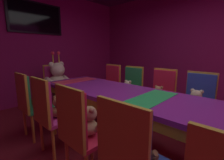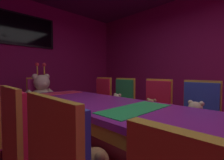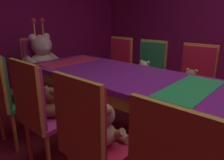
# 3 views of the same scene
# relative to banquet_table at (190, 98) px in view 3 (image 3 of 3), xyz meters

# --- Properties ---
(wall_back) EXTENTS (5.20, 0.12, 2.80)m
(wall_back) POSITION_rel_banquet_table_xyz_m (0.00, 3.20, 0.74)
(wall_back) COLOR #8C1959
(wall_back) RESTS_ON ground_plane
(banquet_table) EXTENTS (0.90, 3.71, 0.75)m
(banquet_table) POSITION_rel_banquet_table_xyz_m (0.00, 0.00, 0.00)
(banquet_table) COLOR purple
(banquet_table) RESTS_ON ground_plane
(chair_left_3) EXTENTS (0.42, 0.41, 0.98)m
(chair_left_3) POSITION_rel_banquet_table_xyz_m (-0.85, 0.29, -0.06)
(chair_left_3) COLOR red
(chair_left_3) RESTS_ON ground_plane
(teddy_left_3) EXTENTS (0.25, 0.32, 0.30)m
(teddy_left_3) POSITION_rel_banquet_table_xyz_m (-0.71, 0.29, -0.07)
(teddy_left_3) COLOR tan
(teddy_left_3) RESTS_ON chair_left_3
(chair_left_4) EXTENTS (0.42, 0.41, 0.98)m
(chair_left_4) POSITION_rel_banquet_table_xyz_m (-0.85, 0.91, -0.06)
(chair_left_4) COLOR #CC338C
(chair_left_4) RESTS_ON ground_plane
(teddy_left_4) EXTENTS (0.22, 0.29, 0.27)m
(teddy_left_4) POSITION_rel_banquet_table_xyz_m (-0.71, 0.91, -0.08)
(teddy_left_4) COLOR brown
(teddy_left_4) RESTS_ON chair_left_4
(chair_left_5) EXTENTS (0.42, 0.41, 0.98)m
(chair_left_5) POSITION_rel_banquet_table_xyz_m (-0.86, 1.48, -0.06)
(chair_left_5) COLOR #268C4C
(chair_left_5) RESTS_ON ground_plane
(teddy_left_5) EXTENTS (0.26, 0.33, 0.31)m
(teddy_left_5) POSITION_rel_banquet_table_xyz_m (-0.72, 1.48, -0.07)
(teddy_left_5) COLOR brown
(teddy_left_5) RESTS_ON chair_left_5
(chair_right_3) EXTENTS (0.42, 0.41, 0.98)m
(chair_right_3) POSITION_rel_banquet_table_xyz_m (0.87, 0.28, -0.06)
(chair_right_3) COLOR red
(chair_right_3) RESTS_ON ground_plane
(teddy_right_3) EXTENTS (0.22, 0.28, 0.26)m
(teddy_right_3) POSITION_rel_banquet_table_xyz_m (0.72, 0.28, -0.09)
(teddy_right_3) COLOR #9E7247
(teddy_right_3) RESTS_ON chair_right_3
(chair_right_4) EXTENTS (0.42, 0.41, 0.98)m
(chair_right_4) POSITION_rel_banquet_table_xyz_m (0.85, 0.91, -0.06)
(chair_right_4) COLOR #268C4C
(chair_right_4) RESTS_ON ground_plane
(teddy_right_4) EXTENTS (0.23, 0.29, 0.28)m
(teddy_right_4) POSITION_rel_banquet_table_xyz_m (0.71, 0.91, -0.08)
(teddy_right_4) COLOR beige
(teddy_right_4) RESTS_ON chair_right_4
(chair_right_5) EXTENTS (0.42, 0.41, 0.98)m
(chair_right_5) POSITION_rel_banquet_table_xyz_m (0.88, 1.50, -0.06)
(chair_right_5) COLOR red
(chair_right_5) RESTS_ON ground_plane
(throne_chair) EXTENTS (0.41, 0.42, 0.98)m
(throne_chair) POSITION_rel_banquet_table_xyz_m (0.00, 2.40, -0.06)
(throne_chair) COLOR #CC338C
(throne_chair) RESTS_ON ground_plane
(king_teddy_bear) EXTENTS (0.63, 0.49, 0.82)m
(king_teddy_bear) POSITION_rel_banquet_table_xyz_m (0.00, 2.23, 0.06)
(king_teddy_bear) COLOR beige
(king_teddy_bear) RESTS_ON throne_chair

